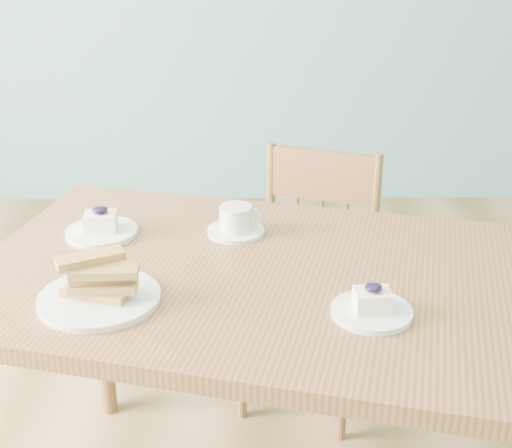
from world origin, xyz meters
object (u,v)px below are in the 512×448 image
biscotti_plate (98,288)px  dining_table (287,304)px  cheesecake_plate_near (372,307)px  cheesecake_plate_far (101,228)px  dining_chair (310,282)px  coffee_cup (236,222)px

biscotti_plate → dining_table: bearing=15.8°
cheesecake_plate_near → cheesecake_plate_far: 0.71m
cheesecake_plate_near → cheesecake_plate_far: size_ratio=0.92×
dining_table → biscotti_plate: (-0.39, -0.11, 0.10)m
dining_chair → dining_table: bearing=-80.9°
cheesecake_plate_near → coffee_cup: bearing=124.9°
dining_table → cheesecake_plate_near: cheesecake_plate_near is taller
dining_chair → cheesecake_plate_near: (0.05, -0.74, 0.35)m
cheesecake_plate_far → biscotti_plate: (0.06, -0.32, 0.01)m
dining_table → coffee_cup: (-0.11, 0.22, 0.10)m
dining_table → cheesecake_plate_far: bearing=168.5°
dining_table → coffee_cup: size_ratio=11.01×
coffee_cup → biscotti_plate: 0.43m
cheesecake_plate_far → coffee_cup: (0.33, 0.01, 0.01)m
cheesecake_plate_far → biscotti_plate: 0.33m
cheesecake_plate_near → biscotti_plate: biscotti_plate is taller
dining_table → dining_chair: bearing=93.9°
dining_chair → cheesecake_plate_near: size_ratio=5.05×
cheesecake_plate_near → dining_table: bearing=133.1°
cheesecake_plate_far → dining_chair: bearing=33.2°
dining_chair → coffee_cup: bearing=-102.3°
dining_table → cheesecake_plate_near: size_ratio=9.60×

